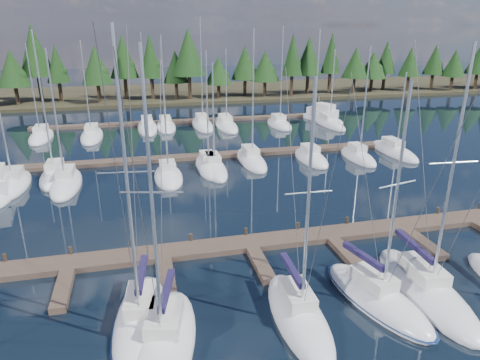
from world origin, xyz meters
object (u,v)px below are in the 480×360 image
object	(u,v)px
front_sailboat_2	(165,341)
front_sailboat_1	(142,321)
front_sailboat_3	(299,315)
front_sailboat_5	(425,289)
motor_yacht_right	(322,117)
front_sailboat_4	(376,298)
main_dock	(252,247)

from	to	relation	value
front_sailboat_2	front_sailboat_1	bearing A→B (deg)	121.02
front_sailboat_3	front_sailboat_5	distance (m)	8.02
front_sailboat_1	motor_yacht_right	distance (m)	54.36
front_sailboat_1	front_sailboat_2	bearing A→B (deg)	-58.98
front_sailboat_2	front_sailboat_3	size ratio (longest dim) A/B	1.11
front_sailboat_4	front_sailboat_3	bearing A→B (deg)	-174.73
front_sailboat_4	motor_yacht_right	distance (m)	49.37
front_sailboat_1	front_sailboat_2	distance (m)	2.03
front_sailboat_5	motor_yacht_right	distance (m)	48.28
front_sailboat_5	front_sailboat_2	bearing A→B (deg)	-176.71
front_sailboat_5	motor_yacht_right	xyz separation A→B (m)	(13.87, 46.24, 0.22)
front_sailboat_4	front_sailboat_5	distance (m)	3.18
front_sailboat_1	front_sailboat_4	bearing A→B (deg)	-4.25
front_sailboat_2	front_sailboat_4	size ratio (longest dim) A/B	1.14
front_sailboat_2	motor_yacht_right	distance (m)	55.26
main_dock	front_sailboat_1	distance (m)	9.91
front_sailboat_1	front_sailboat_4	distance (m)	12.93
front_sailboat_3	front_sailboat_2	bearing A→B (deg)	-177.28
main_dock	front_sailboat_4	bearing A→B (deg)	-54.11
front_sailboat_3	front_sailboat_4	world-z (taller)	front_sailboat_3
front_sailboat_3	motor_yacht_right	world-z (taller)	front_sailboat_3
front_sailboat_3	front_sailboat_4	bearing A→B (deg)	5.27
front_sailboat_3	front_sailboat_1	bearing A→B (deg)	170.14
front_sailboat_1	front_sailboat_4	xyz separation A→B (m)	(12.89, -0.96, -0.01)
front_sailboat_2	front_sailboat_4	xyz separation A→B (m)	(11.85, 0.78, -0.01)
front_sailboat_1	front_sailboat_3	distance (m)	8.19
front_sailboat_2	front_sailboat_4	world-z (taller)	front_sailboat_2
front_sailboat_5	front_sailboat_3	bearing A→B (deg)	-176.21
main_dock	front_sailboat_5	xyz separation A→B (m)	(8.49, -7.25, 0.08)
front_sailboat_1	front_sailboat_2	world-z (taller)	front_sailboat_1
front_sailboat_1	motor_yacht_right	bearing A→B (deg)	56.58
main_dock	motor_yacht_right	size ratio (longest dim) A/B	4.54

